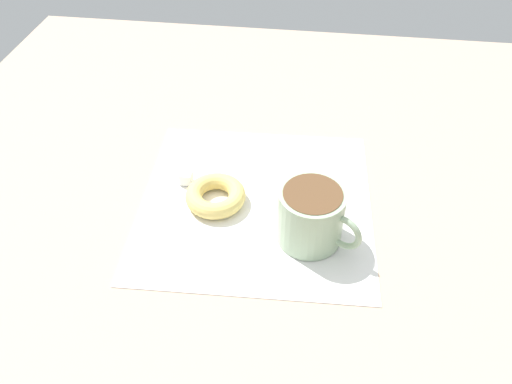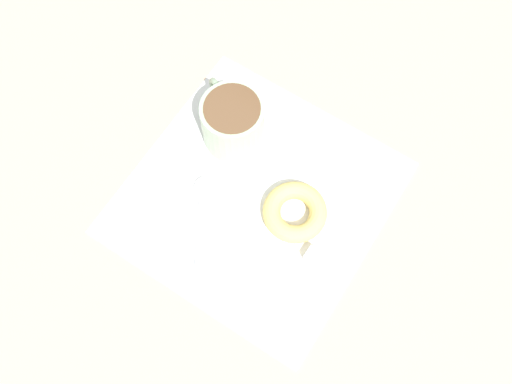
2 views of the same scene
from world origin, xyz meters
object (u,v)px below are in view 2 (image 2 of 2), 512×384
at_px(coffee_cup, 232,121).
at_px(spoon, 200,200).
at_px(sugar_cube, 313,256).
at_px(donut, 295,212).

xyz_separation_m(coffee_cup, spoon, (0.02, -0.12, -0.04)).
bearing_deg(coffee_cup, sugar_cube, -24.30).
bearing_deg(donut, sugar_cube, -34.43).
distance_m(coffee_cup, sugar_cube, 0.23).
bearing_deg(sugar_cube, donut, 145.57).
xyz_separation_m(coffee_cup, sugar_cube, (0.21, -0.09, -0.04)).
xyz_separation_m(donut, sugar_cube, (0.06, -0.04, -0.00)).
distance_m(coffee_cup, spoon, 0.13).
height_order(coffee_cup, donut, coffee_cup).
relative_size(donut, sugar_cube, 4.79).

